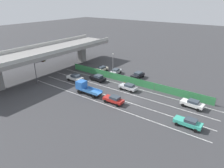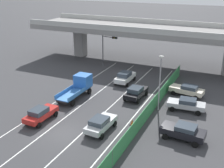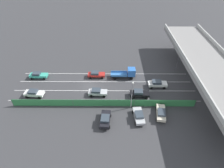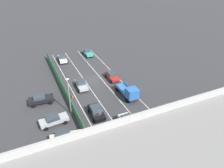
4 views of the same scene
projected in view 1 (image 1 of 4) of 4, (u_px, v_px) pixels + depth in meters
The scene contains 20 objects.
ground_plane at pixel (128, 98), 43.61m from camera, with size 300.00×300.00×0.00m, color #38383A.
lane_line_left_edge at pixel (100, 103), 41.55m from camera, with size 0.14×43.22×0.01m, color silver.
lane_line_mid_left at pixel (110, 96), 44.21m from camera, with size 0.14×43.22×0.01m, color silver.
lane_line_mid_right at pixel (119, 91), 46.87m from camera, with size 0.14×43.22×0.01m, color silver.
lane_line_right_edge at pixel (127, 86), 49.53m from camera, with size 0.14×43.22×0.01m, color silver.
elevated_overpass at pixel (46, 53), 55.87m from camera, with size 44.33×10.66×7.60m.
green_fence at pixel (131, 81), 50.40m from camera, with size 0.10×39.32×1.80m.
car_sedan_white at pixel (75, 78), 52.15m from camera, with size 2.06×4.50×1.76m.
car_taxi_teal at pixel (188, 122), 33.39m from camera, with size 1.98×4.58×1.63m.
car_hatchback_white at pixel (193, 103), 39.41m from camera, with size 2.28×4.49×1.58m.
car_sedan_silver at pixel (128, 87), 46.85m from camera, with size 2.15×4.34×1.59m.
car_sedan_red at pixel (114, 99), 41.06m from camera, with size 1.97×4.42×1.61m.
car_sedan_black at pixel (98, 78), 52.26m from camera, with size 2.23×4.49×1.64m.
flatbed_truck_blue at pixel (85, 87), 45.37m from camera, with size 2.28×6.28×2.68m.
parked_sedan_dark at pixel (138, 75), 54.07m from camera, with size 4.45×2.29×1.62m.
parked_wagon_silver at pixel (115, 71), 56.92m from camera, with size 4.58×2.29×1.54m.
parked_sedan_cream at pixel (101, 69), 58.79m from camera, with size 4.71×2.48×1.56m.
traffic_light at pixel (39, 68), 49.81m from camera, with size 3.05×0.69×5.75m.
street_lamp at pixel (113, 64), 52.57m from camera, with size 0.60×0.36×6.88m.
traffic_cone at pixel (125, 83), 50.37m from camera, with size 0.47×0.47×0.72m.
Camera 1 is at (-33.69, -19.83, 19.87)m, focal length 32.15 mm.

